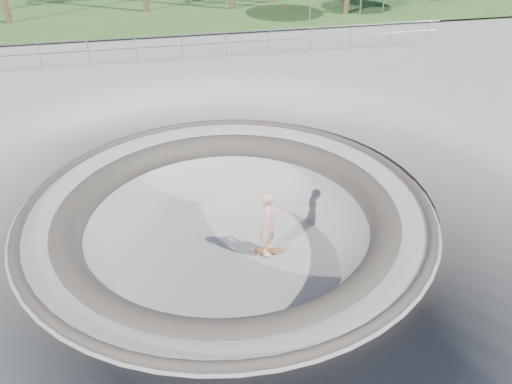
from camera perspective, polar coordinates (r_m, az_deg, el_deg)
ground at (r=12.62m, az=-3.30°, el=-1.35°), size 180.00×180.00×0.00m
skate_bowl at (r=13.71m, az=-3.07°, el=-7.75°), size 14.00×14.00×4.10m
distant_hills at (r=69.23m, az=-8.28°, el=20.08°), size 103.20×45.00×28.60m
safety_railing at (r=23.34m, az=-8.51°, el=16.17°), size 25.00×0.06×1.03m
skateboard at (r=13.99m, az=1.41°, el=-6.78°), size 0.82×0.37×0.08m
skater at (r=13.41m, az=1.47°, el=-3.56°), size 0.69×0.82×1.90m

